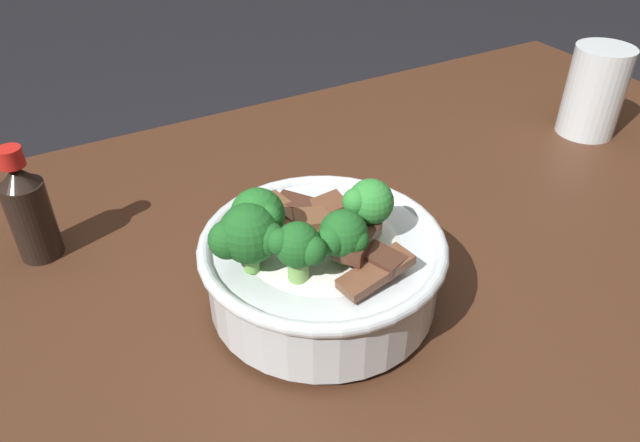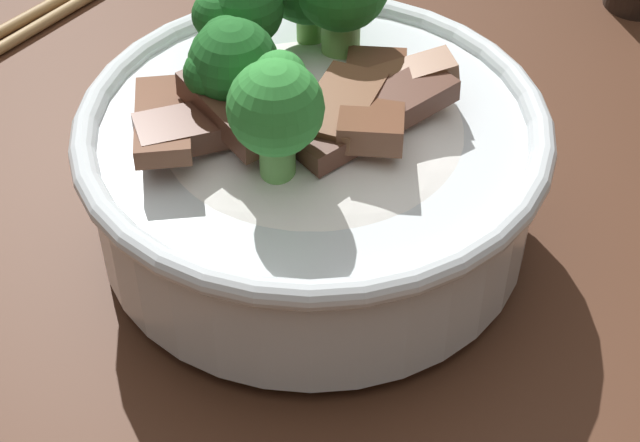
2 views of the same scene
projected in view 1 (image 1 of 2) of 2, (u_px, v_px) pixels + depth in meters
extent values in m
cube|color=#472819|center=(411.00, 261.00, 0.62)|extent=(1.15, 0.78, 0.04)
cube|color=#472819|center=(497.00, 243.00, 1.27)|extent=(0.06, 0.06, 0.73)
cylinder|color=silver|center=(322.00, 299.00, 0.54)|extent=(0.09, 0.09, 0.01)
cylinder|color=silver|center=(323.00, 271.00, 0.52)|extent=(0.20, 0.20, 0.06)
torus|color=silver|center=(323.00, 244.00, 0.50)|extent=(0.21, 0.21, 0.01)
ellipsoid|color=white|center=(323.00, 260.00, 0.51)|extent=(0.17, 0.17, 0.05)
cube|color=#4C2B1E|center=(369.00, 253.00, 0.47)|extent=(0.04, 0.06, 0.01)
cube|color=brown|center=(304.00, 218.00, 0.51)|extent=(0.08, 0.03, 0.02)
cube|color=#4C2B1E|center=(319.00, 212.00, 0.51)|extent=(0.07, 0.07, 0.01)
cube|color=brown|center=(376.00, 272.00, 0.45)|extent=(0.07, 0.03, 0.02)
cube|color=brown|center=(295.00, 218.00, 0.51)|extent=(0.04, 0.08, 0.02)
cube|color=brown|center=(323.00, 218.00, 0.50)|extent=(0.05, 0.04, 0.01)
cube|color=#4C2B1E|center=(359.00, 241.00, 0.47)|extent=(0.06, 0.05, 0.02)
cylinder|color=#5B9947|center=(343.00, 256.00, 0.47)|extent=(0.01, 0.01, 0.02)
sphere|color=#1E6023|center=(343.00, 234.00, 0.46)|extent=(0.04, 0.04, 0.04)
sphere|color=#1E6023|center=(331.00, 240.00, 0.45)|extent=(0.02, 0.02, 0.02)
sphere|color=#1E6023|center=(356.00, 240.00, 0.45)|extent=(0.02, 0.02, 0.02)
cylinder|color=#7AB256|center=(298.00, 268.00, 0.45)|extent=(0.02, 0.02, 0.02)
sphere|color=#1E6023|center=(298.00, 245.00, 0.44)|extent=(0.04, 0.04, 0.04)
sphere|color=#1E6023|center=(280.00, 242.00, 0.44)|extent=(0.02, 0.02, 0.02)
sphere|color=#1E6023|center=(312.00, 250.00, 0.44)|extent=(0.02, 0.02, 0.02)
cylinder|color=#5B9947|center=(369.00, 227.00, 0.50)|extent=(0.01, 0.01, 0.02)
sphere|color=green|center=(371.00, 202.00, 0.48)|extent=(0.04, 0.04, 0.04)
sphere|color=green|center=(356.00, 201.00, 0.47)|extent=(0.02, 0.02, 0.02)
sphere|color=green|center=(380.00, 209.00, 0.48)|extent=(0.02, 0.02, 0.02)
cylinder|color=#7AB256|center=(260.00, 242.00, 0.48)|extent=(0.02, 0.02, 0.02)
sphere|color=#237028|center=(258.00, 215.00, 0.46)|extent=(0.04, 0.04, 0.04)
sphere|color=#237028|center=(242.00, 224.00, 0.46)|extent=(0.02, 0.02, 0.02)
sphere|color=#237028|center=(268.00, 218.00, 0.45)|extent=(0.02, 0.02, 0.02)
cylinder|color=#6BA84C|center=(252.00, 259.00, 0.46)|extent=(0.01, 0.01, 0.02)
sphere|color=#1E6023|center=(249.00, 233.00, 0.45)|extent=(0.05, 0.05, 0.05)
sphere|color=#1E6023|center=(228.00, 240.00, 0.45)|extent=(0.03, 0.03, 0.03)
sphere|color=#1E6023|center=(268.00, 238.00, 0.44)|extent=(0.03, 0.03, 0.03)
cylinder|color=white|center=(583.00, 130.00, 0.81)|extent=(0.07, 0.07, 0.00)
cylinder|color=white|center=(595.00, 91.00, 0.78)|extent=(0.07, 0.07, 0.12)
cylinder|color=silver|center=(590.00, 108.00, 0.79)|extent=(0.06, 0.06, 0.06)
cylinder|color=black|center=(32.00, 220.00, 0.57)|extent=(0.04, 0.04, 0.08)
cone|color=black|center=(17.00, 175.00, 0.54)|extent=(0.04, 0.04, 0.02)
cylinder|color=red|center=(10.00, 157.00, 0.53)|extent=(0.02, 0.02, 0.02)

